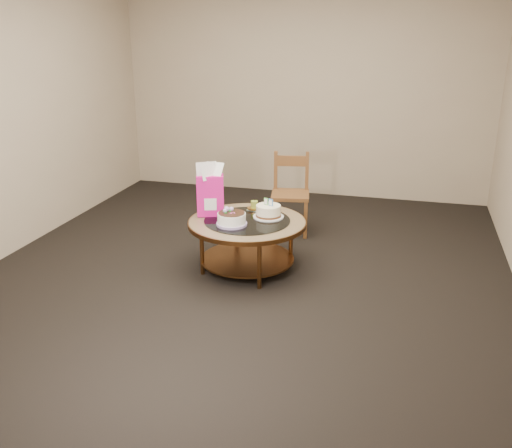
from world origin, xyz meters
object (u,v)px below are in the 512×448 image
(dining_chair, at_px, (290,193))
(coffee_table, at_px, (247,229))
(decorated_cake, at_px, (231,219))
(cream_cake, at_px, (268,211))
(gift_bag, at_px, (210,190))

(dining_chair, bearing_deg, coffee_table, -108.46)
(decorated_cake, xyz_separation_m, cream_cake, (0.25, 0.28, 0.00))
(coffee_table, relative_size, decorated_cake, 3.95)
(coffee_table, distance_m, cream_cake, 0.24)
(coffee_table, xyz_separation_m, dining_chair, (0.16, 1.05, 0.04))
(decorated_cake, relative_size, gift_bag, 0.56)
(coffee_table, relative_size, cream_cake, 3.81)
(coffee_table, distance_m, gift_bag, 0.47)
(gift_bag, height_order, dining_chair, gift_bag)
(coffee_table, distance_m, dining_chair, 1.06)
(decorated_cake, height_order, dining_chair, dining_chair)
(decorated_cake, height_order, cream_cake, cream_cake)
(decorated_cake, height_order, gift_bag, gift_bag)
(decorated_cake, bearing_deg, dining_chair, 78.18)
(gift_bag, bearing_deg, coffee_table, -27.11)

